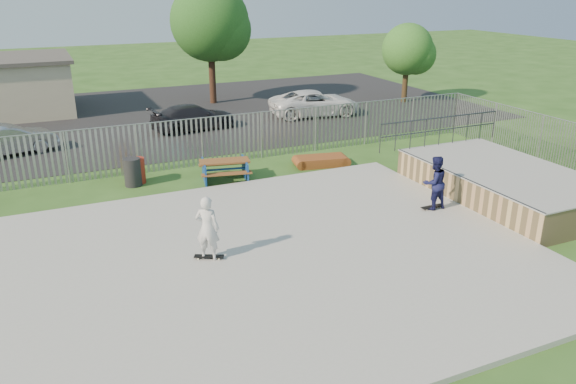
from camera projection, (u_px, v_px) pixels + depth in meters
name	position (u px, v px, depth m)	size (l,w,h in m)	color
ground	(262.00, 263.00, 15.19)	(120.00, 120.00, 0.00)	#2B511B
concrete_slab	(262.00, 260.00, 15.16)	(15.00, 12.00, 0.15)	#A5A59F
quarter_pipe	(503.00, 183.00, 19.55)	(5.50, 7.05, 2.19)	tan
fence	(239.00, 173.00, 19.14)	(26.04, 16.02, 2.00)	gray
picnic_table	(225.00, 170.00, 21.38)	(2.15, 1.89, 0.79)	brown
funbox	(321.00, 161.00, 23.16)	(2.06, 1.30, 0.38)	brown
trash_bin_red	(137.00, 171.00, 21.06)	(0.58, 0.58, 0.97)	maroon
trash_bin_grey	(133.00, 172.00, 20.75)	(0.63, 0.63, 1.05)	black
parking_lot	(136.00, 117.00, 31.39)	(40.00, 18.00, 0.02)	black
car_silver	(8.00, 140.00, 24.43)	(1.40, 4.01, 1.32)	#ABABAF
car_dark	(194.00, 117.00, 28.60)	(1.79, 4.39, 1.27)	#222127
car_white	(315.00, 103.00, 31.60)	(2.35, 5.10, 1.42)	white
tree_mid	(210.00, 22.00, 33.47)	(4.70, 4.70, 7.26)	#3C2418
tree_right	(407.00, 49.00, 34.35)	(3.13, 3.13, 4.83)	#43311A
skateboard_a	(432.00, 207.00, 18.42)	(0.80, 0.22, 0.08)	black
skateboard_b	(209.00, 257.00, 15.08)	(0.81, 0.53, 0.08)	black
skater_navy	(434.00, 183.00, 18.12)	(0.87, 0.68, 1.78)	#151743
skater_white	(207.00, 228.00, 14.78)	(0.65, 0.43, 1.78)	silver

